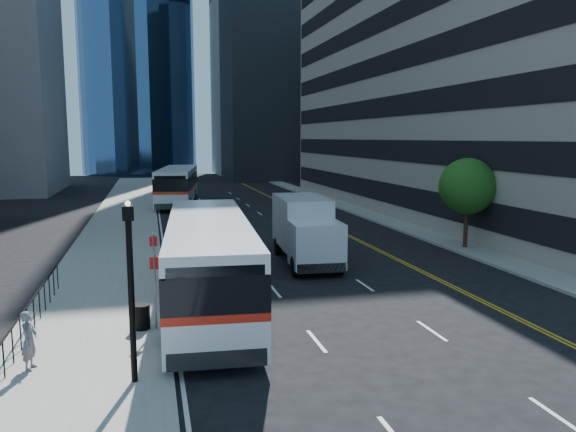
% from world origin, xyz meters
% --- Properties ---
extents(ground, '(160.00, 160.00, 0.00)m').
position_xyz_m(ground, '(0.00, 0.00, 0.00)').
color(ground, black).
rests_on(ground, ground).
extents(sidewalk_west, '(5.00, 90.00, 0.15)m').
position_xyz_m(sidewalk_west, '(-10.50, 25.00, 0.07)').
color(sidewalk_west, gray).
rests_on(sidewalk_west, ground).
extents(sidewalk_east, '(2.00, 90.00, 0.15)m').
position_xyz_m(sidewalk_east, '(9.00, 25.00, 0.07)').
color(sidewalk_east, gray).
rests_on(sidewalk_east, ground).
extents(parking_garage, '(30.00, 50.00, 25.00)m').
position_xyz_m(parking_garage, '(25.00, 23.00, 12.50)').
color(parking_garage, '#9E9384').
rests_on(parking_garage, ground).
extents(street_tree, '(3.20, 3.20, 5.10)m').
position_xyz_m(street_tree, '(9.00, 8.00, 3.64)').
color(street_tree, '#332114').
rests_on(street_tree, sidewalk_east).
extents(lamp_post, '(0.28, 0.28, 4.56)m').
position_xyz_m(lamp_post, '(-9.00, -6.00, 2.72)').
color(lamp_post, black).
rests_on(lamp_post, sidewalk_west).
extents(bus_front, '(3.80, 13.34, 3.40)m').
position_xyz_m(bus_front, '(-6.41, 0.32, 1.85)').
color(bus_front, silver).
rests_on(bus_front, ground).
extents(bus_rear, '(4.79, 13.82, 3.49)m').
position_xyz_m(bus_rear, '(-5.89, 34.29, 1.91)').
color(bus_rear, white).
rests_on(bus_rear, ground).
extents(box_truck, '(2.79, 7.06, 3.31)m').
position_xyz_m(box_truck, '(-0.84, 6.88, 1.75)').
color(box_truck, silver).
rests_on(box_truck, ground).
extents(trash_can, '(0.70, 0.70, 0.82)m').
position_xyz_m(trash_can, '(-8.86, -1.91, 0.56)').
color(trash_can, black).
rests_on(trash_can, sidewalk_west).
extents(pedestrian, '(0.50, 0.66, 1.62)m').
position_xyz_m(pedestrian, '(-11.76, -4.53, 0.96)').
color(pedestrian, '#5E5C64').
rests_on(pedestrian, sidewalk_west).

